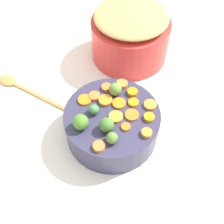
{
  "coord_description": "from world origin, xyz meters",
  "views": [
    {
      "loc": [
        0.01,
        -0.52,
        0.76
      ],
      "look_at": [
        0.03,
        -0.06,
        0.13
      ],
      "focal_mm": 45.71,
      "sensor_mm": 36.0,
      "label": 1
    }
  ],
  "objects": [
    {
      "name": "carrot_slice_10",
      "position": [
        0.06,
        0.05,
        0.12
      ],
      "size": [
        0.04,
        0.04,
        0.01
      ],
      "primitive_type": "cylinder",
      "rotation": [
        0.0,
        0.0,
        4.37
      ],
      "color": "orange",
      "rests_on": "serving_bowl_carrots"
    },
    {
      "name": "tabletop",
      "position": [
        0.0,
        0.0,
        0.01
      ],
      "size": [
        2.4,
        2.4,
        0.02
      ],
      "primitive_type": "cube",
      "color": "white",
      "rests_on": "ground"
    },
    {
      "name": "carrot_slice_1",
      "position": [
        -0.01,
        -0.16,
        0.12
      ],
      "size": [
        0.04,
        0.04,
        0.01
      ],
      "primitive_type": "cylinder",
      "rotation": [
        0.0,
        0.0,
        0.92
      ],
      "color": "orange",
      "rests_on": "serving_bowl_carrots"
    },
    {
      "name": "carrot_slice_11",
      "position": [
        0.09,
        0.02,
        0.12
      ],
      "size": [
        0.04,
        0.04,
        0.01
      ],
      "primitive_type": "cylinder",
      "rotation": [
        0.0,
        0.0,
        1.36
      ],
      "color": "orange",
      "rests_on": "serving_bowl_carrots"
    },
    {
      "name": "stuffing_mound",
      "position": [
        0.11,
        0.29,
        0.19
      ],
      "size": [
        0.25,
        0.25,
        0.04
      ],
      "primitive_type": "ellipsoid",
      "color": "tan",
      "rests_on": "metal_pot"
    },
    {
      "name": "brussels_sprout_4",
      "position": [
        -0.02,
        -0.05,
        0.13
      ],
      "size": [
        0.03,
        0.03,
        0.03
      ],
      "primitive_type": "sphere",
      "color": "#458042",
      "rests_on": "serving_bowl_carrots"
    },
    {
      "name": "wooden_spoon",
      "position": [
        -0.28,
        0.14,
        0.03
      ],
      "size": [
        0.27,
        0.19,
        0.01
      ],
      "color": "#BE8043",
      "rests_on": "tabletop"
    },
    {
      "name": "carrot_slice_6",
      "position": [
        0.05,
        -0.02,
        0.12
      ],
      "size": [
        0.04,
        0.04,
        0.01
      ],
      "primitive_type": "cylinder",
      "rotation": [
        0.0,
        0.0,
        1.45
      ],
      "color": "orange",
      "rests_on": "serving_bowl_carrots"
    },
    {
      "name": "carrot_slice_13",
      "position": [
        -0.02,
        0.01,
        0.12
      ],
      "size": [
        0.04,
        0.04,
        0.01
      ],
      "primitive_type": "cylinder",
      "rotation": [
        0.0,
        0.0,
        4.96
      ],
      "color": "orange",
      "rests_on": "serving_bowl_carrots"
    },
    {
      "name": "carrot_slice_8",
      "position": [
        0.08,
        -0.06,
        0.12
      ],
      "size": [
        0.05,
        0.05,
        0.01
      ],
      "primitive_type": "cylinder",
      "rotation": [
        0.0,
        0.0,
        1.09
      ],
      "color": "orange",
      "rests_on": "serving_bowl_carrots"
    },
    {
      "name": "carrot_slice_14",
      "position": [
        0.02,
        0.04,
        0.12
      ],
      "size": [
        0.03,
        0.03,
        0.01
      ],
      "primitive_type": "cylinder",
      "rotation": [
        0.0,
        0.0,
        6.21
      ],
      "color": "orange",
      "rests_on": "serving_bowl_carrots"
    },
    {
      "name": "carrot_slice_4",
      "position": [
        0.09,
        -0.02,
        0.12
      ],
      "size": [
        0.04,
        0.04,
        0.01
      ],
      "primitive_type": "cylinder",
      "rotation": [
        0.0,
        0.0,
        2.16
      ],
      "color": "orange",
      "rests_on": "serving_bowl_carrots"
    },
    {
      "name": "brussels_sprout_0",
      "position": [
        -0.05,
        -0.1,
        0.14
      ],
      "size": [
        0.04,
        0.04,
        0.04
      ],
      "primitive_type": "sphere",
      "color": "#487F26",
      "rests_on": "serving_bowl_carrots"
    },
    {
      "name": "brussels_sprout_2",
      "position": [
        0.04,
        0.02,
        0.14
      ],
      "size": [
        0.04,
        0.04,
        0.04
      ],
      "primitive_type": "sphere",
      "color": "olive",
      "rests_on": "serving_bowl_carrots"
    },
    {
      "name": "carrot_slice_2",
      "position": [
        0.12,
        -0.13,
        0.12
      ],
      "size": [
        0.03,
        0.03,
        0.01
      ],
      "primitive_type": "cylinder",
      "rotation": [
        0.0,
        0.0,
        3.15
      ],
      "color": "orange",
      "rests_on": "serving_bowl_carrots"
    },
    {
      "name": "carrot_slice_3",
      "position": [
        0.04,
        -0.07,
        0.12
      ],
      "size": [
        0.04,
        0.04,
        0.01
      ],
      "primitive_type": "cylinder",
      "rotation": [
        0.0,
        0.0,
        3.2
      ],
      "color": "orange",
      "rests_on": "serving_bowl_carrots"
    },
    {
      "name": "brussels_sprout_1",
      "position": [
        0.01,
        -0.11,
        0.14
      ],
      "size": [
        0.04,
        0.04,
        0.04
      ],
      "primitive_type": "sphere",
      "color": "#43712D",
      "rests_on": "serving_bowl_carrots"
    },
    {
      "name": "brussels_sprout_3",
      "position": [
        0.03,
        -0.14,
        0.13
      ],
      "size": [
        0.03,
        0.03,
        0.03
      ],
      "primitive_type": "sphere",
      "color": "#537532",
      "rests_on": "serving_bowl_carrots"
    },
    {
      "name": "carrot_slice_12",
      "position": [
        0.01,
        -0.01,
        0.12
      ],
      "size": [
        0.05,
        0.05,
        0.01
      ],
      "primitive_type": "cylinder",
      "rotation": [
        0.0,
        0.0,
        4.95
      ],
      "color": "orange",
      "rests_on": "serving_bowl_carrots"
    },
    {
      "name": "carrot_slice_5",
      "position": [
        0.13,
        -0.07,
        0.12
      ],
      "size": [
        0.04,
        0.04,
        0.01
      ],
      "primitive_type": "cylinder",
      "rotation": [
        0.0,
        0.0,
        5.84
      ],
      "color": "orange",
      "rests_on": "serving_bowl_carrots"
    },
    {
      "name": "carrot_slice_9",
      "position": [
        0.14,
        -0.03,
        0.12
      ],
      "size": [
        0.04,
        0.04,
        0.01
      ],
      "primitive_type": "cylinder",
      "rotation": [
        0.0,
        0.0,
        1.41
      ],
      "color": "orange",
      "rests_on": "serving_bowl_carrots"
    },
    {
      "name": "metal_pot",
      "position": [
        0.11,
        0.29,
        0.09
      ],
      "size": [
        0.28,
        0.28,
        0.15
      ],
      "primitive_type": "cylinder",
      "color": "red",
      "rests_on": "tabletop"
    },
    {
      "name": "carrot_slice_0",
      "position": [
        -0.05,
        -0.01,
        0.12
      ],
      "size": [
        0.05,
        0.05,
        0.01
      ],
      "primitive_type": "cylinder",
      "rotation": [
        0.0,
        0.0,
        5.0
      ],
      "color": "orange",
      "rests_on": "serving_bowl_carrots"
    },
    {
      "name": "carrot_slice_7",
      "position": [
        0.06,
        -0.1,
        0.12
      ],
      "size": [
        0.03,
        0.03,
        0.01
      ],
      "primitive_type": "cylinder",
      "rotation": [
        0.0,
        0.0,
        0.23
      ],
      "color": "orange",
      "rests_on": "serving_bowl_carrots"
    },
    {
      "name": "serving_bowl_carrots",
      "position": [
        0.03,
        -0.06,
        0.07
      ],
      "size": [
        0.27,
        0.27,
        0.1
      ],
      "primitive_type": "cylinder",
      "color": "#33314C",
      "rests_on": "tabletop"
    }
  ]
}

